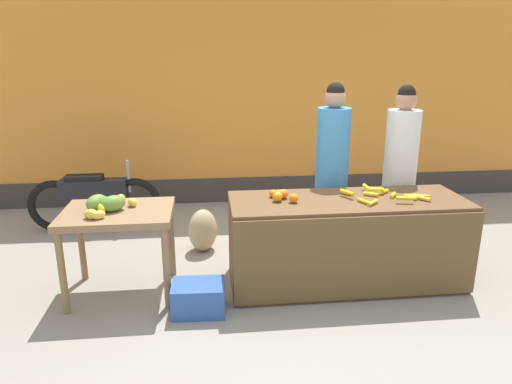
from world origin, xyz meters
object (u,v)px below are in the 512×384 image
(vendor_woman_blue_shirt, at_px, (332,172))
(produce_crate, at_px, (198,298))
(parked_motorcycle, at_px, (95,199))
(produce_sack, at_px, (203,230))
(vendor_woman_white_shirt, at_px, (400,172))

(vendor_woman_blue_shirt, height_order, produce_crate, vendor_woman_blue_shirt)
(vendor_woman_blue_shirt, distance_m, parked_motorcycle, 2.91)
(produce_crate, xyz_separation_m, produce_sack, (0.04, 1.29, 0.11))
(vendor_woman_blue_shirt, distance_m, produce_sack, 1.54)
(produce_sack, bearing_deg, vendor_woman_white_shirt, -7.42)
(produce_crate, distance_m, produce_sack, 1.29)
(produce_crate, bearing_deg, parked_motorcycle, 121.77)
(produce_sack, bearing_deg, produce_crate, -91.75)
(vendor_woman_white_shirt, bearing_deg, vendor_woman_blue_shirt, 178.05)
(parked_motorcycle, distance_m, produce_sack, 1.54)
(vendor_woman_white_shirt, xyz_separation_m, produce_sack, (-2.08, 0.27, -0.68))
(vendor_woman_white_shirt, bearing_deg, parked_motorcycle, 162.87)
(parked_motorcycle, bearing_deg, vendor_woman_white_shirt, -17.13)
(produce_crate, relative_size, produce_sack, 0.93)
(parked_motorcycle, relative_size, produce_crate, 3.64)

